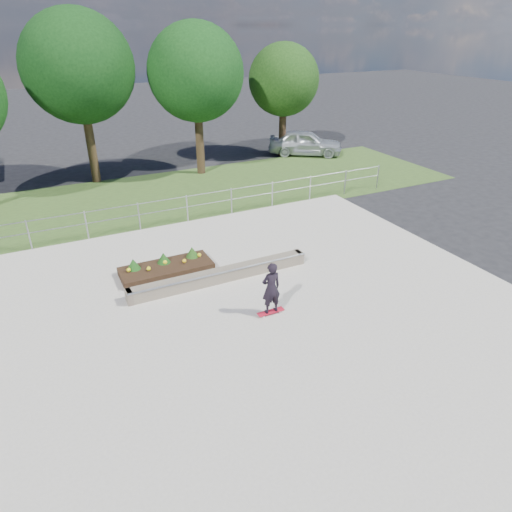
% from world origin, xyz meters
% --- Properties ---
extents(ground, '(120.00, 120.00, 0.00)m').
position_xyz_m(ground, '(0.00, 0.00, 0.00)').
color(ground, black).
rests_on(ground, ground).
extents(grass_verge, '(30.00, 8.00, 0.02)m').
position_xyz_m(grass_verge, '(0.00, 11.00, 0.01)').
color(grass_verge, '#314C1E').
rests_on(grass_verge, ground).
extents(concrete_slab, '(15.00, 15.00, 0.06)m').
position_xyz_m(concrete_slab, '(0.00, 0.00, 0.03)').
color(concrete_slab, '#ABA497').
rests_on(concrete_slab, ground).
extents(fence, '(20.06, 0.06, 1.20)m').
position_xyz_m(fence, '(0.00, 7.50, 0.77)').
color(fence, gray).
rests_on(fence, ground).
extents(tree_mid_left, '(5.25, 5.25, 8.25)m').
position_xyz_m(tree_mid_left, '(-2.50, 15.00, 5.61)').
color(tree_mid_left, '#362515').
rests_on(tree_mid_left, ground).
extents(tree_mid_right, '(4.90, 4.90, 7.70)m').
position_xyz_m(tree_mid_right, '(3.00, 14.00, 5.23)').
color(tree_mid_right, '#302113').
rests_on(tree_mid_right, ground).
extents(tree_far_right, '(4.20, 4.20, 6.60)m').
position_xyz_m(tree_far_right, '(9.00, 15.50, 4.48)').
color(tree_far_right, '#301D13').
rests_on(tree_far_right, ground).
extents(grind_ledge, '(6.00, 0.44, 0.43)m').
position_xyz_m(grind_ledge, '(-0.68, 2.26, 0.26)').
color(grind_ledge, brown).
rests_on(grind_ledge, concrete_slab).
extents(planter_bed, '(3.00, 1.20, 0.61)m').
position_xyz_m(planter_bed, '(-2.08, 3.63, 0.24)').
color(planter_bed, black).
rests_on(planter_bed, concrete_slab).
extents(skateboarder, '(0.80, 0.37, 1.63)m').
position_xyz_m(skateboarder, '(-0.13, -0.11, 0.90)').
color(skateboarder, white).
rests_on(skateboarder, concrete_slab).
extents(parked_car, '(4.83, 4.05, 1.56)m').
position_xyz_m(parked_car, '(10.31, 14.86, 0.78)').
color(parked_car, '#B5BAC0').
rests_on(parked_car, ground).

